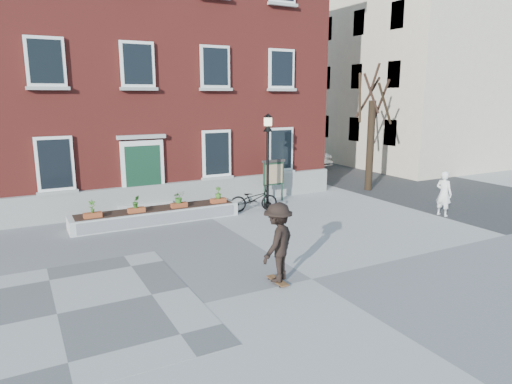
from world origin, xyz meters
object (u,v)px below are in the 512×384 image
notice_board (274,174)px  bystander (444,194)px  bicycle (254,199)px  lamp_post (268,148)px  parked_car (301,155)px  skateboarder (278,242)px

notice_board → bystander: bearing=-48.5°
bystander → bicycle: bearing=48.2°
bicycle → lamp_post: bearing=-56.2°
notice_board → lamp_post: bearing=-132.4°
parked_car → lamp_post: bearing=-134.5°
parked_car → notice_board: size_ratio=2.49×
bystander → skateboarder: (-9.09, -2.60, 0.19)m
skateboarder → notice_board: bearing=60.4°
skateboarder → bicycle: bearing=66.9°
bystander → skateboarder: 9.45m
notice_board → skateboarder: skateboarder is taller
bicycle → skateboarder: size_ratio=0.94×
bicycle → parked_car: bearing=-26.9°
bicycle → notice_board: notice_board is taller
parked_car → bystander: (-2.17, -13.35, 0.12)m
bicycle → bystander: size_ratio=1.10×
notice_board → skateboarder: (-4.45, -7.84, -0.19)m
parked_car → bicycle: bearing=-136.5°
skateboarder → bystander: bearing=16.0°
lamp_post → bystander: bearing=-38.9°
bystander → notice_board: notice_board is taller
bicycle → skateboarder: 7.31m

